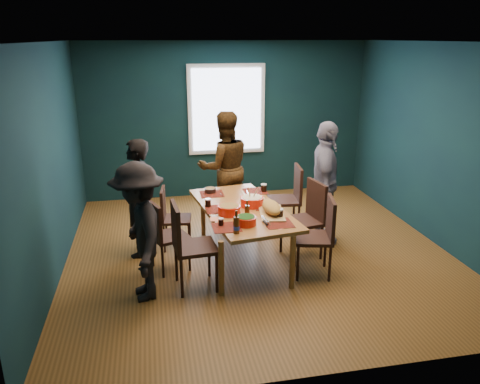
% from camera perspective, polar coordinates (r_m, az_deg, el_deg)
% --- Properties ---
extents(room, '(5.01, 5.01, 2.71)m').
position_cam_1_polar(room, '(6.18, 1.74, 5.45)').
color(room, brown).
rests_on(room, ground).
extents(dining_table, '(1.19, 1.97, 0.71)m').
position_cam_1_polar(dining_table, '(5.93, 0.30, -2.52)').
color(dining_table, '#A37531').
rests_on(dining_table, floor).
extents(chair_left_far, '(0.43, 0.43, 0.84)m').
position_cam_1_polar(chair_left_far, '(6.37, -8.47, -2.62)').
color(chair_left_far, black).
rests_on(chair_left_far, floor).
extents(chair_left_mid, '(0.52, 0.52, 0.90)m').
position_cam_1_polar(chair_left_mid, '(5.75, -9.38, -4.72)').
color(chair_left_mid, black).
rests_on(chair_left_mid, floor).
extents(chair_left_near, '(0.50, 0.50, 1.02)m').
position_cam_1_polar(chair_left_near, '(5.28, -6.54, -5.86)').
color(chair_left_near, black).
rests_on(chair_left_near, floor).
extents(chair_right_far, '(0.49, 0.49, 0.99)m').
position_cam_1_polar(chair_right_far, '(6.86, 6.18, -0.23)').
color(chair_right_far, black).
rests_on(chair_right_far, floor).
extents(chair_right_mid, '(0.53, 0.53, 1.00)m').
position_cam_1_polar(chair_right_mid, '(6.12, 8.35, -2.60)').
color(chair_right_mid, black).
rests_on(chair_right_mid, floor).
extents(chair_right_near, '(0.52, 0.52, 0.97)m').
position_cam_1_polar(chair_right_near, '(5.65, 9.86, -4.69)').
color(chair_right_near, black).
rests_on(chair_right_near, floor).
extents(person_far_left, '(0.46, 0.62, 1.55)m').
position_cam_1_polar(person_far_left, '(6.17, -12.40, -0.77)').
color(person_far_left, black).
rests_on(person_far_left, floor).
extents(person_back, '(0.90, 0.73, 1.72)m').
position_cam_1_polar(person_back, '(7.15, -1.89, 3.01)').
color(person_back, black).
rests_on(person_back, floor).
extents(person_right, '(0.70, 1.08, 1.70)m').
position_cam_1_polar(person_right, '(6.49, 10.28, 1.06)').
color(person_right, silver).
rests_on(person_right, floor).
extents(person_near_left, '(0.71, 1.06, 1.54)m').
position_cam_1_polar(person_near_left, '(5.13, -12.15, -4.82)').
color(person_near_left, black).
rests_on(person_near_left, floor).
extents(bowl_salad, '(0.27, 0.27, 0.11)m').
position_cam_1_polar(bowl_salad, '(5.67, -1.33, -2.13)').
color(bowl_salad, red).
rests_on(bowl_salad, dining_table).
extents(bowl_dumpling, '(0.29, 0.29, 0.27)m').
position_cam_1_polar(bowl_dumpling, '(5.95, 1.46, -1.10)').
color(bowl_dumpling, red).
rests_on(bowl_dumpling, dining_table).
extents(bowl_herbs, '(0.24, 0.24, 0.10)m').
position_cam_1_polar(bowl_herbs, '(5.36, 0.70, -3.45)').
color(bowl_herbs, red).
rests_on(bowl_herbs, dining_table).
extents(cutting_board, '(0.37, 0.72, 0.16)m').
position_cam_1_polar(cutting_board, '(5.68, 3.86, -2.03)').
color(cutting_board, tan).
rests_on(cutting_board, dining_table).
extents(small_bowl, '(0.16, 0.16, 0.07)m').
position_cam_1_polar(small_bowl, '(6.47, -3.64, 0.23)').
color(small_bowl, black).
rests_on(small_bowl, dining_table).
extents(beer_bottle_a, '(0.07, 0.07, 0.26)m').
position_cam_1_polar(beer_bottle_a, '(5.12, -0.44, -4.05)').
color(beer_bottle_a, '#4D290D').
rests_on(beer_bottle_a, dining_table).
extents(beer_bottle_b, '(0.06, 0.06, 0.22)m').
position_cam_1_polar(beer_bottle_b, '(5.54, 0.88, -2.36)').
color(beer_bottle_b, '#4D290D').
rests_on(beer_bottle_b, dining_table).
extents(cola_glass_a, '(0.06, 0.06, 0.09)m').
position_cam_1_polar(cola_glass_a, '(5.34, -2.33, -3.62)').
color(cola_glass_a, black).
rests_on(cola_glass_a, dining_table).
extents(cola_glass_b, '(0.08, 0.08, 0.11)m').
position_cam_1_polar(cola_glass_b, '(5.58, 4.90, -2.55)').
color(cola_glass_b, black).
rests_on(cola_glass_b, dining_table).
extents(cola_glass_c, '(0.08, 0.08, 0.11)m').
position_cam_1_polar(cola_glass_c, '(6.49, 2.92, 0.55)').
color(cola_glass_c, black).
rests_on(cola_glass_c, dining_table).
extents(cola_glass_d, '(0.08, 0.08, 0.11)m').
position_cam_1_polar(cola_glass_d, '(5.93, -3.92, -1.26)').
color(cola_glass_d, black).
rests_on(cola_glass_d, dining_table).
extents(napkin_a, '(0.21, 0.21, 0.00)m').
position_cam_1_polar(napkin_a, '(6.00, 3.44, -1.59)').
color(napkin_a, '#F78A68').
rests_on(napkin_a, dining_table).
extents(napkin_b, '(0.13, 0.13, 0.00)m').
position_cam_1_polar(napkin_b, '(5.54, -3.03, -3.32)').
color(napkin_b, '#F78A68').
rests_on(napkin_b, dining_table).
extents(napkin_c, '(0.17, 0.17, 0.00)m').
position_cam_1_polar(napkin_c, '(5.33, 4.87, -4.27)').
color(napkin_c, '#F78A68').
rests_on(napkin_c, dining_table).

